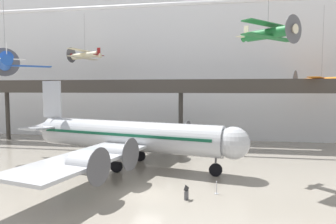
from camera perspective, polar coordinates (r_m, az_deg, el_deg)
The scene contains 11 objects.
ground_plane at distance 25.95m, azimuth -4.15°, elevation -15.29°, with size 260.00×260.00×0.00m, color gray.
hangar_back_wall at distance 53.80m, azimuth 3.44°, elevation 9.07°, with size 140.00×3.00×26.23m.
mezzanine_walkway at distance 45.60m, azimuth 2.30°, elevation 4.09°, with size 110.00×3.20×10.15m.
ceiling_truss_beam at distance 46.14m, azimuth 2.16°, elevation 19.88°, with size 120.00×0.60×0.60m.
airliner_silver_main at distance 34.18m, azimuth -8.01°, elevation -4.55°, with size 27.46×31.71×9.74m.
suspended_plane_green_biplane at distance 30.25m, azimuth 18.54°, elevation 14.05°, with size 5.91×5.94×8.04m.
suspended_plane_blue_trainer at distance 39.03m, azimuth -28.53°, elevation 8.40°, with size 8.51×8.20×10.27m.
suspended_plane_orange_highwing at distance 48.33m, azimuth 27.18°, elevation 5.15°, with size 8.07×9.21×12.32m.
suspended_plane_cream_biplane at distance 50.60m, azimuth -15.57°, elevation 10.37°, with size 5.79×7.05×7.67m.
stanchion_barrier at distance 26.13m, azimuth 9.22°, elevation -14.44°, with size 0.36×0.36×1.08m.
info_sign_pedestal at distance 24.54m, azimuth 3.52°, elevation -15.33°, with size 0.37×0.72×1.24m.
Camera 1 is at (5.90, -23.71, 8.75)m, focal length 32.00 mm.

